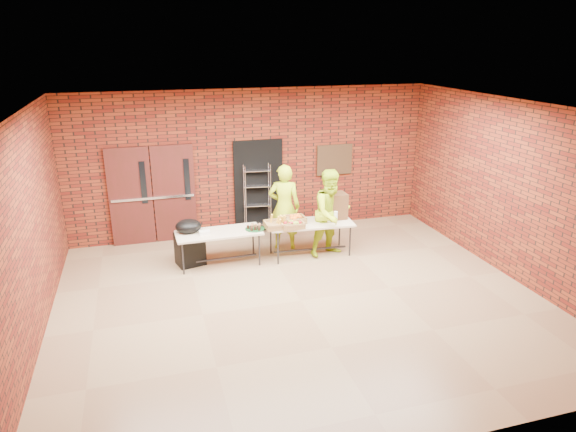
# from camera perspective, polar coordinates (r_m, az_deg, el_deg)

# --- Properties ---
(room) EXTENTS (8.08, 7.08, 3.28)m
(room) POSITION_cam_1_polar(r_m,az_deg,el_deg) (8.13, 1.53, 0.57)
(room) COLOR #8A6B4A
(room) RESTS_ON ground
(double_doors) EXTENTS (1.78, 0.12, 2.10)m
(double_doors) POSITION_cam_1_polar(r_m,az_deg,el_deg) (11.22, -14.77, 2.28)
(double_doors) COLOR #4A1615
(double_doors) RESTS_ON room
(dark_doorway) EXTENTS (1.10, 0.06, 2.10)m
(dark_doorway) POSITION_cam_1_polar(r_m,az_deg,el_deg) (11.51, -3.30, 3.29)
(dark_doorway) COLOR black
(dark_doorway) RESTS_ON room
(bronze_plaque) EXTENTS (0.85, 0.04, 0.70)m
(bronze_plaque) POSITION_cam_1_polar(r_m,az_deg,el_deg) (11.89, 5.19, 6.26)
(bronze_plaque) COLOR #3E2D19
(bronze_plaque) RESTS_ON room
(wire_rack) EXTENTS (0.61, 0.29, 1.59)m
(wire_rack) POSITION_cam_1_polar(r_m,az_deg,el_deg) (11.44, -3.41, 1.85)
(wire_rack) COLOR silver
(wire_rack) RESTS_ON room
(table_left) EXTENTS (1.65, 0.72, 0.67)m
(table_left) POSITION_cam_1_polar(r_m,az_deg,el_deg) (9.95, -7.68, -2.07)
(table_left) COLOR #C8B499
(table_left) RESTS_ON room
(table_right) EXTENTS (1.75, 0.84, 0.70)m
(table_right) POSITION_cam_1_polar(r_m,az_deg,el_deg) (10.30, 2.50, -1.02)
(table_right) COLOR #C8B499
(table_right) RESTS_ON room
(basket_bananas) EXTENTS (0.49, 0.38, 0.15)m
(basket_bananas) POSITION_cam_1_polar(r_m,az_deg,el_deg) (9.98, -1.16, -0.93)
(basket_bananas) COLOR #A57542
(basket_bananas) RESTS_ON table_right
(basket_oranges) EXTENTS (0.47, 0.36, 0.14)m
(basket_oranges) POSITION_cam_1_polar(r_m,az_deg,el_deg) (10.27, 0.60, -0.36)
(basket_oranges) COLOR #A57542
(basket_oranges) RESTS_ON table_right
(basket_apples) EXTENTS (0.45, 0.35, 0.14)m
(basket_apples) POSITION_cam_1_polar(r_m,az_deg,el_deg) (10.00, 0.46, -0.92)
(basket_apples) COLOR #A57542
(basket_apples) RESTS_ON table_right
(muffin_tray) EXTENTS (0.38, 0.38, 0.09)m
(muffin_tray) POSITION_cam_1_polar(r_m,az_deg,el_deg) (9.98, -3.70, -1.24)
(muffin_tray) COLOR #144B20
(muffin_tray) RESTS_ON table_left
(napkin_box) EXTENTS (0.20, 0.13, 0.07)m
(napkin_box) POSITION_cam_1_polar(r_m,az_deg,el_deg) (9.84, -9.24, -1.84)
(napkin_box) COLOR white
(napkin_box) RESTS_ON table_left
(coffee_dispenser) EXTENTS (0.40, 0.36, 0.53)m
(coffee_dispenser) POSITION_cam_1_polar(r_m,az_deg,el_deg) (10.49, 5.35, 1.15)
(coffee_dispenser) COLOR brown
(coffee_dispenser) RESTS_ON table_right
(cup_stack_front) EXTENTS (0.09, 0.09, 0.27)m
(cup_stack_front) POSITION_cam_1_polar(r_m,az_deg,el_deg) (10.28, 4.53, 0.02)
(cup_stack_front) COLOR white
(cup_stack_front) RESTS_ON table_right
(cup_stack_mid) EXTENTS (0.08, 0.08, 0.24)m
(cup_stack_mid) POSITION_cam_1_polar(r_m,az_deg,el_deg) (10.25, 5.31, -0.14)
(cup_stack_mid) COLOR white
(cup_stack_mid) RESTS_ON table_right
(cup_stack_back) EXTENTS (0.08, 0.08, 0.24)m
(cup_stack_back) POSITION_cam_1_polar(r_m,az_deg,el_deg) (10.35, 4.25, 0.09)
(cup_stack_back) COLOR white
(cup_stack_back) RESTS_ON table_right
(covered_grill) EXTENTS (0.59, 0.53, 0.92)m
(covered_grill) POSITION_cam_1_polar(r_m,az_deg,el_deg) (10.10, -10.89, -2.86)
(covered_grill) COLOR black
(covered_grill) RESTS_ON room
(volunteer_woman) EXTENTS (0.76, 0.62, 1.80)m
(volunteer_woman) POSITION_cam_1_polar(r_m,az_deg,el_deg) (10.57, -0.42, 1.01)
(volunteer_woman) COLOR #AED317
(volunteer_woman) RESTS_ON room
(volunteer_man) EXTENTS (1.01, 0.88, 1.78)m
(volunteer_man) POSITION_cam_1_polar(r_m,az_deg,el_deg) (10.28, 4.83, 0.36)
(volunteer_man) COLOR #AED317
(volunteer_man) RESTS_ON room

